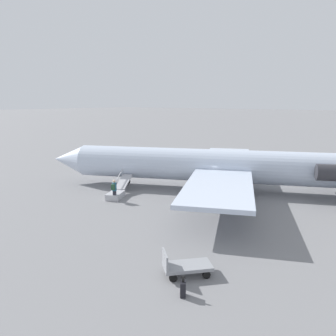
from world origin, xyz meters
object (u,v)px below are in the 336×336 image
(airplane_main, at_px, (222,166))
(suitcase, at_px, (183,289))
(boarding_stairs, at_px, (117,192))
(luggage_cart, at_px, (185,266))
(passenger, at_px, (114,189))

(airplane_main, bearing_deg, suitcase, 88.40)
(boarding_stairs, height_order, luggage_cart, boarding_stairs)
(passenger, relative_size, luggage_cart, 0.74)
(boarding_stairs, xyz_separation_m, suitcase, (-12.41, 8.54, -0.06))
(airplane_main, height_order, suitcase, airplane_main)
(airplane_main, distance_m, boarding_stairs, 9.44)
(airplane_main, height_order, boarding_stairs, airplane_main)
(passenger, bearing_deg, luggage_cart, -143.43)
(passenger, height_order, luggage_cart, passenger)
(airplane_main, height_order, passenger, airplane_main)
(boarding_stairs, xyz_separation_m, luggage_cart, (-11.55, 7.12, 0.07))
(passenger, distance_m, suitcase, 14.01)
(boarding_stairs, bearing_deg, passenger, -169.38)
(luggage_cart, relative_size, suitcase, 2.68)
(airplane_main, relative_size, luggage_cart, 12.64)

